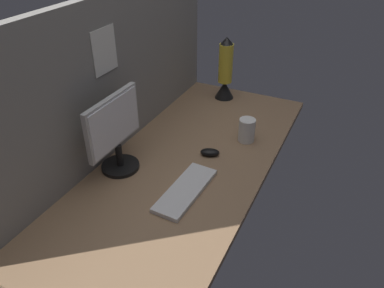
% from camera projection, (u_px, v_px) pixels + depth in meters
% --- Properties ---
extents(ground_plane, '(1.80, 0.80, 0.03)m').
position_uv_depth(ground_plane, '(183.00, 163.00, 1.85)').
color(ground_plane, '#8C6B4C').
extents(cubicle_wall_back, '(1.80, 0.06, 0.75)m').
position_uv_depth(cubicle_wall_back, '(112.00, 77.00, 1.77)').
color(cubicle_wall_back, gray).
rests_on(cubicle_wall_back, ground_plane).
extents(monitor, '(0.36, 0.18, 0.37)m').
position_uv_depth(monitor, '(115.00, 132.00, 1.68)').
color(monitor, black).
rests_on(monitor, ground_plane).
extents(keyboard, '(0.38, 0.15, 0.02)m').
position_uv_depth(keyboard, '(186.00, 190.00, 1.63)').
color(keyboard, silver).
rests_on(keyboard, ground_plane).
extents(mouse, '(0.08, 0.11, 0.03)m').
position_uv_depth(mouse, '(210.00, 152.00, 1.87)').
color(mouse, black).
rests_on(mouse, ground_plane).
extents(mug_ceramic_white, '(0.09, 0.09, 0.13)m').
position_uv_depth(mug_ceramic_white, '(247.00, 130.00, 1.96)').
color(mug_ceramic_white, white).
rests_on(mug_ceramic_white, ground_plane).
extents(lava_lamp, '(0.12, 0.12, 0.40)m').
position_uv_depth(lava_lamp, '(225.00, 73.00, 2.35)').
color(lava_lamp, black).
rests_on(lava_lamp, ground_plane).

